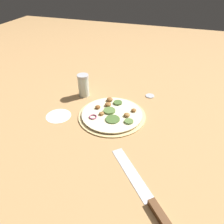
% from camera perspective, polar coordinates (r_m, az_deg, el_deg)
% --- Properties ---
extents(ground_plane, '(3.00, 3.00, 0.00)m').
position_cam_1_polar(ground_plane, '(0.87, -0.00, -1.01)').
color(ground_plane, tan).
extents(pizza, '(0.27, 0.27, 0.03)m').
position_cam_1_polar(pizza, '(0.87, 0.01, -0.57)').
color(pizza, '#D6B77A').
rests_on(pizza, ground_plane).
extents(knife, '(0.23, 0.25, 0.02)m').
position_cam_1_polar(knife, '(0.61, 10.08, -21.98)').
color(knife, silver).
rests_on(knife, ground_plane).
extents(spice_jar, '(0.05, 0.05, 0.10)m').
position_cam_1_polar(spice_jar, '(0.99, -7.47, 6.93)').
color(spice_jar, silver).
rests_on(spice_jar, ground_plane).
extents(loose_cap, '(0.04, 0.04, 0.01)m').
position_cam_1_polar(loose_cap, '(1.01, 9.90, 4.27)').
color(loose_cap, '#B2B2B7').
rests_on(loose_cap, ground_plane).
extents(flour_patch, '(0.10, 0.10, 0.00)m').
position_cam_1_polar(flour_patch, '(0.90, -13.80, -0.97)').
color(flour_patch, white).
rests_on(flour_patch, ground_plane).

